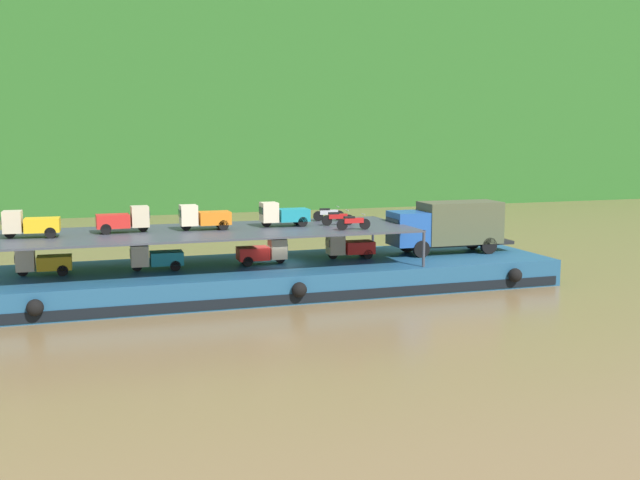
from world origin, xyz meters
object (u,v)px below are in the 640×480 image
at_px(motorcycle_upper_centre, 337,218).
at_px(motorcycle_upper_stbd, 328,214).
at_px(mini_truck_upper_fore, 204,217).
at_px(mini_truck_upper_bow, 283,214).
at_px(mini_truck_upper_mid, 124,220).
at_px(mini_truck_lower_stern, 43,262).
at_px(mini_truck_lower_aft, 156,257).
at_px(mini_truck_lower_mid, 263,252).
at_px(motorcycle_upper_port, 353,222).
at_px(covered_lorry, 448,225).
at_px(mini_truck_lower_fore, 349,246).
at_px(mini_truck_upper_stern, 30,224).
at_px(cargo_barge, 277,276).

relative_size(motorcycle_upper_centre, motorcycle_upper_stbd, 1.00).
relative_size(mini_truck_upper_fore, mini_truck_upper_bow, 1.00).
bearing_deg(mini_truck_upper_mid, mini_truck_lower_stern, -175.84).
relative_size(mini_truck_lower_aft, mini_truck_lower_mid, 1.00).
relative_size(mini_truck_upper_bow, motorcycle_upper_centre, 1.44).
bearing_deg(mini_truck_lower_stern, motorcycle_upper_port, -9.07).
bearing_deg(mini_truck_upper_bow, covered_lorry, -1.58).
relative_size(mini_truck_lower_fore, mini_truck_upper_bow, 1.02).
bearing_deg(motorcycle_upper_centre, mini_truck_lower_aft, -179.58).
distance_m(mini_truck_lower_fore, mini_truck_upper_mid, 12.80).
bearing_deg(mini_truck_lower_mid, mini_truck_upper_bow, 22.04).
bearing_deg(motorcycle_upper_port, mini_truck_upper_bow, 139.03).
xyz_separation_m(mini_truck_upper_stern, mini_truck_upper_mid, (4.61, 0.54, 0.00)).
bearing_deg(covered_lorry, mini_truck_lower_mid, -178.68).
xyz_separation_m(covered_lorry, mini_truck_lower_stern, (-23.09, 0.09, -1.00)).
xyz_separation_m(mini_truck_lower_mid, mini_truck_upper_stern, (-12.00, 0.12, 2.00)).
distance_m(mini_truck_lower_fore, motorcycle_upper_port, 3.16).
bearing_deg(mini_truck_upper_fore, mini_truck_upper_stern, -177.91).
bearing_deg(mini_truck_lower_fore, cargo_barge, -175.65).
xyz_separation_m(mini_truck_upper_mid, mini_truck_upper_bow, (8.74, -0.11, 0.00)).
xyz_separation_m(motorcycle_upper_centre, motorcycle_upper_stbd, (0.22, 2.23, 0.00)).
relative_size(mini_truck_upper_stern, motorcycle_upper_stbd, 1.47).
xyz_separation_m(mini_truck_lower_stern, mini_truck_upper_bow, (12.87, 0.19, 2.00)).
relative_size(covered_lorry, mini_truck_lower_stern, 2.84).
relative_size(covered_lorry, mini_truck_upper_bow, 2.88).
relative_size(mini_truck_lower_fore, motorcycle_upper_stbd, 1.47).
height_order(mini_truck_upper_mid, motorcycle_upper_centre, mini_truck_upper_mid).
height_order(mini_truck_lower_stern, motorcycle_upper_stbd, motorcycle_upper_stbd).
xyz_separation_m(cargo_barge, mini_truck_upper_mid, (-8.19, 0.66, 3.44)).
relative_size(mini_truck_upper_mid, mini_truck_upper_fore, 1.00).
bearing_deg(covered_lorry, mini_truck_lower_aft, -178.97).
bearing_deg(motorcycle_upper_stbd, mini_truck_lower_fore, -71.88).
xyz_separation_m(mini_truck_lower_mid, mini_truck_lower_fore, (5.25, 0.34, 0.00)).
xyz_separation_m(mini_truck_upper_mid, motorcycle_upper_centre, (11.79, -0.63, -0.26)).
height_order(mini_truck_upper_mid, motorcycle_upper_port, mini_truck_upper_mid).
distance_m(mini_truck_upper_stern, mini_truck_upper_mid, 4.65).
relative_size(cargo_barge, mini_truck_upper_fore, 11.49).
relative_size(mini_truck_lower_mid, mini_truck_upper_bow, 1.01).
relative_size(cargo_barge, mini_truck_lower_fore, 11.32).
bearing_deg(mini_truck_lower_stern, covered_lorry, -0.23).
height_order(mini_truck_upper_mid, mini_truck_upper_bow, same).
bearing_deg(motorcycle_upper_port, mini_truck_upper_fore, 161.03).
bearing_deg(mini_truck_upper_mid, mini_truck_lower_aft, -24.82).
bearing_deg(covered_lorry, mini_truck_upper_fore, 179.32).
height_order(mini_truck_lower_mid, mini_truck_upper_stern, mini_truck_upper_stern).
distance_m(mini_truck_lower_mid, mini_truck_upper_mid, 7.68).
xyz_separation_m(mini_truck_lower_fore, mini_truck_upper_stern, (-17.25, -0.22, 2.00)).
distance_m(covered_lorry, mini_truck_upper_fore, 14.78).
relative_size(mini_truck_lower_stern, mini_truck_lower_aft, 1.00).
distance_m(mini_truck_lower_fore, mini_truck_upper_bow, 4.38).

